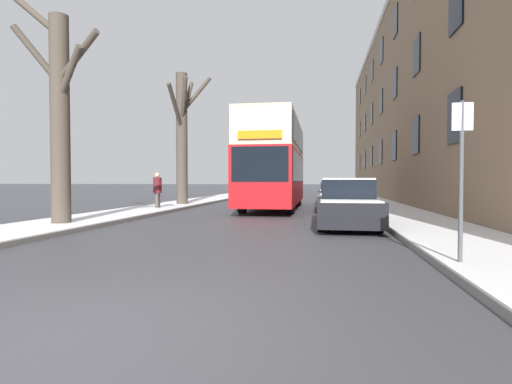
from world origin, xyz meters
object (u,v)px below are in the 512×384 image
(bare_tree_left_1, at_px, (182,133))
(parked_car_2, at_px, (334,193))
(bare_tree_left_0, at_px, (58,110))
(double_decker_bus, at_px, (274,160))
(parked_car_3, at_px, (331,191))
(parked_car_1, at_px, (338,198))
(parked_car_0, at_px, (347,205))
(street_sign_post, at_px, (461,175))
(pedestrian_left_sidewalk, at_px, (157,190))

(bare_tree_left_1, distance_m, parked_car_2, 9.90)
(bare_tree_left_0, height_order, double_decker_bus, bare_tree_left_0)
(parked_car_3, bearing_deg, bare_tree_left_1, -131.18)
(bare_tree_left_0, height_order, parked_car_3, bare_tree_left_0)
(parked_car_1, relative_size, parked_car_2, 1.08)
(parked_car_2, bearing_deg, parked_car_0, -90.00)
(parked_car_3, bearing_deg, bare_tree_left_0, -113.71)
(bare_tree_left_0, relative_size, parked_car_2, 1.92)
(double_decker_bus, height_order, parked_car_2, double_decker_bus)
(bare_tree_left_1, relative_size, street_sign_post, 2.74)
(bare_tree_left_0, bearing_deg, pedestrian_left_sidewalk, 88.59)
(double_decker_bus, xyz_separation_m, parked_car_1, (3.19, -1.23, -1.89))
(parked_car_0, xyz_separation_m, pedestrian_left_sidewalk, (-8.63, 5.40, 0.31))
(parked_car_0, xyz_separation_m, parked_car_3, (-0.00, 18.34, -0.07))
(bare_tree_left_0, bearing_deg, parked_car_0, 11.01)
(street_sign_post, bearing_deg, parked_car_2, 94.33)
(bare_tree_left_1, height_order, street_sign_post, bare_tree_left_1)
(parked_car_0, height_order, parked_car_2, parked_car_0)
(parked_car_2, height_order, pedestrian_left_sidewalk, pedestrian_left_sidewalk)
(parked_car_1, distance_m, pedestrian_left_sidewalk, 8.70)
(bare_tree_left_1, bearing_deg, double_decker_bus, -9.97)
(bare_tree_left_0, relative_size, street_sign_post, 2.96)
(parked_car_2, relative_size, pedestrian_left_sidewalk, 2.27)
(parked_car_0, bearing_deg, parked_car_1, 90.00)
(double_decker_bus, bearing_deg, bare_tree_left_1, 170.03)
(parked_car_3, bearing_deg, double_decker_bus, -106.66)
(parked_car_2, bearing_deg, parked_car_1, -90.00)
(pedestrian_left_sidewalk, bearing_deg, bare_tree_left_0, 174.57)
(double_decker_bus, height_order, parked_car_3, double_decker_bus)
(parked_car_2, distance_m, parked_car_3, 6.01)
(double_decker_bus, xyz_separation_m, parked_car_0, (3.19, -7.67, -1.85))
(pedestrian_left_sidewalk, bearing_deg, parked_car_3, -37.72)
(parked_car_0, distance_m, parked_car_3, 18.34)
(bare_tree_left_0, distance_m, parked_car_0, 9.44)
(double_decker_bus, distance_m, parked_car_2, 5.94)
(street_sign_post, bearing_deg, parked_car_1, 96.34)
(parked_car_2, bearing_deg, bare_tree_left_1, -156.37)
(bare_tree_left_1, relative_size, parked_car_3, 1.89)
(parked_car_1, bearing_deg, double_decker_bus, 158.94)
(parked_car_1, distance_m, street_sign_post, 12.66)
(parked_car_0, height_order, pedestrian_left_sidewalk, pedestrian_left_sidewalk)
(double_decker_bus, distance_m, parked_car_1, 3.91)
(bare_tree_left_0, xyz_separation_m, parked_car_2, (8.81, 14.04, -2.92))
(parked_car_1, bearing_deg, bare_tree_left_0, -137.21)
(double_decker_bus, xyz_separation_m, parked_car_3, (3.19, 10.67, -1.92))
(pedestrian_left_sidewalk, distance_m, street_sign_post, 15.27)
(bare_tree_left_0, distance_m, double_decker_bus, 10.99)
(double_decker_bus, distance_m, parked_car_0, 8.51)
(bare_tree_left_0, relative_size, bare_tree_left_1, 1.08)
(street_sign_post, bearing_deg, double_decker_bus, 108.42)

